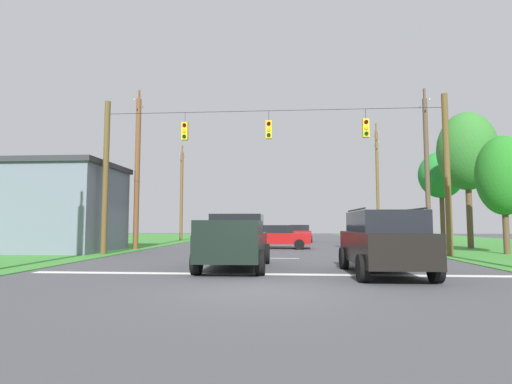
# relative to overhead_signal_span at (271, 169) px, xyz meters

# --- Properties ---
(ground_plane) EXTENTS (120.00, 120.00, 0.00)m
(ground_plane) POSITION_rel_overhead_signal_span_xyz_m (0.08, -10.84, -4.45)
(ground_plane) COLOR #47474C
(shoulder_grass_left) EXTENTS (16.00, 80.00, 0.03)m
(shoulder_grass_left) POSITION_rel_overhead_signal_span_xyz_m (-15.94, 4.16, -4.43)
(shoulder_grass_left) COLOR #3A8432
(shoulder_grass_left) RESTS_ON ground
(stop_bar_stripe) EXTENTS (15.25, 0.45, 0.01)m
(stop_bar_stripe) POSITION_rel_overhead_signal_span_xyz_m (0.08, -7.75, -4.44)
(stop_bar_stripe) COLOR white
(stop_bar_stripe) RESTS_ON ground
(lane_dash_0) EXTENTS (2.50, 0.15, 0.01)m
(lane_dash_0) POSITION_rel_overhead_signal_span_xyz_m (0.08, -1.75, -4.44)
(lane_dash_0) COLOR white
(lane_dash_0) RESTS_ON ground
(lane_dash_1) EXTENTS (2.50, 0.15, 0.01)m
(lane_dash_1) POSITION_rel_overhead_signal_span_xyz_m (0.08, 5.47, -4.44)
(lane_dash_1) COLOR white
(lane_dash_1) RESTS_ON ground
(lane_dash_2) EXTENTS (2.50, 0.15, 0.01)m
(lane_dash_2) POSITION_rel_overhead_signal_span_xyz_m (0.08, 13.39, -4.44)
(lane_dash_2) COLOR white
(lane_dash_2) RESTS_ON ground
(lane_dash_3) EXTENTS (2.50, 0.15, 0.01)m
(lane_dash_3) POSITION_rel_overhead_signal_span_xyz_m (0.08, 18.10, -4.44)
(lane_dash_3) COLOR white
(lane_dash_3) RESTS_ON ground
(lane_dash_4) EXTENTS (2.50, 0.15, 0.01)m
(lane_dash_4) POSITION_rel_overhead_signal_span_xyz_m (0.08, 28.22, -4.44)
(lane_dash_4) COLOR white
(lane_dash_4) RESTS_ON ground
(overhead_signal_span) EXTENTS (17.95, 0.31, 8.21)m
(overhead_signal_span) POSITION_rel_overhead_signal_span_xyz_m (0.00, 0.00, 0.00)
(overhead_signal_span) COLOR brown
(overhead_signal_span) RESTS_ON ground
(pickup_truck) EXTENTS (2.28, 5.40, 1.95)m
(pickup_truck) POSITION_rel_overhead_signal_span_xyz_m (-1.08, -6.16, -3.48)
(pickup_truck) COLOR black
(pickup_truck) RESTS_ON ground
(suv_black) EXTENTS (2.26, 4.82, 2.05)m
(suv_black) POSITION_rel_overhead_signal_span_xyz_m (3.76, -7.74, -3.39)
(suv_black) COLOR black
(suv_black) RESTS_ON ground
(distant_car_crossing_white) EXTENTS (2.16, 4.37, 1.52)m
(distant_car_crossing_white) POSITION_rel_overhead_signal_span_xyz_m (7.51, 16.23, -3.66)
(distant_car_crossing_white) COLOR silver
(distant_car_crossing_white) RESTS_ON ground
(distant_car_oncoming) EXTENTS (4.40, 2.22, 1.52)m
(distant_car_oncoming) POSITION_rel_overhead_signal_span_xyz_m (0.21, 5.71, -3.66)
(distant_car_oncoming) COLOR maroon
(distant_car_oncoming) RESTS_ON ground
(distant_car_far_parked) EXTENTS (2.16, 4.37, 1.52)m
(distant_car_far_parked) POSITION_rel_overhead_signal_span_xyz_m (1.93, 15.86, -3.66)
(distant_car_far_parked) COLOR maroon
(distant_car_far_parked) RESTS_ON ground
(utility_pole_mid_right) EXTENTS (0.27, 1.72, 9.69)m
(utility_pole_mid_right) POSITION_rel_overhead_signal_span_xyz_m (9.06, 3.52, 0.26)
(utility_pole_mid_right) COLOR brown
(utility_pole_mid_right) RESTS_ON ground
(utility_pole_far_right) EXTENTS (0.27, 1.95, 11.04)m
(utility_pole_far_right) POSITION_rel_overhead_signal_span_xyz_m (9.27, 17.18, 1.03)
(utility_pole_far_right) COLOR brown
(utility_pole_far_right) RESTS_ON ground
(utility_pole_mid_left) EXTENTS (0.33, 1.67, 10.32)m
(utility_pole_mid_left) POSITION_rel_overhead_signal_span_xyz_m (-8.80, 4.44, 0.54)
(utility_pole_mid_left) COLOR brown
(utility_pole_mid_left) RESTS_ON ground
(utility_pole_far_left) EXTENTS (0.29, 1.86, 9.26)m
(utility_pole_far_left) POSITION_rel_overhead_signal_span_xyz_m (-9.30, 17.49, -0.00)
(utility_pole_far_left) COLOR brown
(utility_pole_far_left) RESTS_ON ground
(tree_roadside_right) EXTENTS (3.44, 3.44, 7.34)m
(tree_roadside_right) POSITION_rel_overhead_signal_span_xyz_m (13.07, 12.03, 1.01)
(tree_roadside_right) COLOR brown
(tree_roadside_right) RESTS_ON ground
(tree_roadside_far_right) EXTENTS (3.69, 3.69, 8.92)m
(tree_roadside_far_right) POSITION_rel_overhead_signal_span_xyz_m (12.59, 6.29, 1.87)
(tree_roadside_far_right) COLOR brown
(tree_roadside_far_right) RESTS_ON ground
(tree_roadside_left) EXTENTS (2.73, 2.73, 6.28)m
(tree_roadside_left) POSITION_rel_overhead_signal_span_xyz_m (12.24, 1.38, -0.31)
(tree_roadside_left) COLOR brown
(tree_roadside_left) RESTS_ON ground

